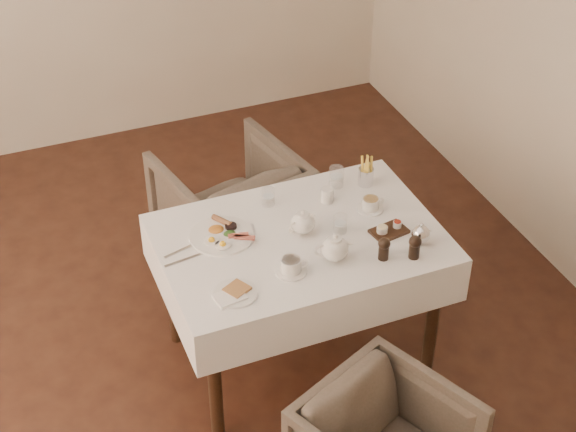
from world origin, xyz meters
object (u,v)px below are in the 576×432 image
Objects in this scene: breakfast_plate at (222,235)px; teapot_centre at (303,222)px; armchair_far at (231,207)px; table at (300,257)px.

teapot_centre is at bearing -24.02° from breakfast_plate.
table is at bearing 80.49° from armchair_far.
armchair_far is 0.93m from breakfast_plate.
table is 4.38× the size of breakfast_plate.
armchair_far is at bearing 92.45° from table.
teapot_centre is (0.06, -0.88, 0.49)m from armchair_far.
table is 0.18m from teapot_centre.
teapot_centre reaches higher than armchair_far.
armchair_far is 2.46× the size of breakfast_plate.
armchair_far is 1.01m from teapot_centre.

